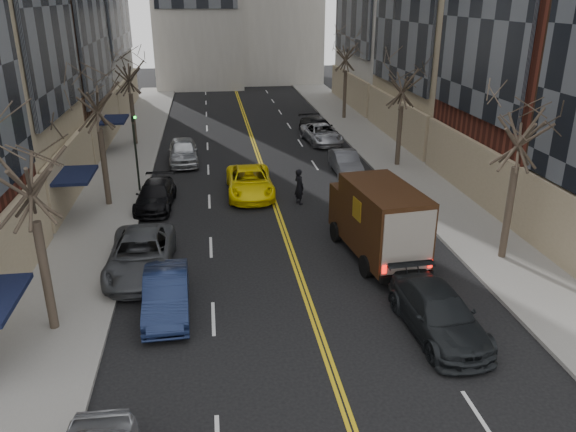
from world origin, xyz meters
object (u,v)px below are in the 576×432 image
at_px(ups_truck, 378,221).
at_px(observer_sedan, 438,313).
at_px(taxi, 250,182).
at_px(pedestrian, 299,187).

height_order(ups_truck, observer_sedan, ups_truck).
xyz_separation_m(taxi, pedestrian, (2.51, -1.82, 0.22)).
distance_m(ups_truck, observer_sedan, 6.02).
height_order(ups_truck, taxi, ups_truck).
xyz_separation_m(ups_truck, taxi, (-4.74, 8.76, -0.93)).
bearing_deg(observer_sedan, pedestrian, 98.30).
distance_m(ups_truck, taxi, 10.01).
height_order(observer_sedan, pedestrian, pedestrian).
xyz_separation_m(ups_truck, observer_sedan, (0.37, -5.94, -0.94)).
bearing_deg(ups_truck, pedestrian, 101.06).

